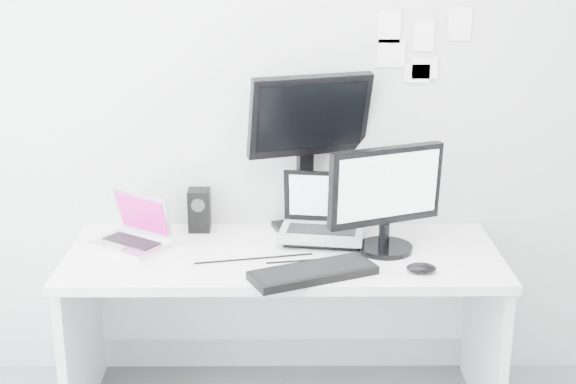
# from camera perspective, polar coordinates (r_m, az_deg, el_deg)

# --- Properties ---
(back_wall) EXTENTS (3.60, 0.00, 3.60)m
(back_wall) POSITION_cam_1_polar(r_m,az_deg,el_deg) (3.60, -0.36, 7.11)
(back_wall) COLOR #B7B9BB
(back_wall) RESTS_ON ground
(desk) EXTENTS (1.80, 0.70, 0.73)m
(desk) POSITION_cam_1_polar(r_m,az_deg,el_deg) (3.58, -0.33, -9.63)
(desk) COLOR silver
(desk) RESTS_ON ground
(macbook) EXTENTS (0.38, 0.36, 0.23)m
(macbook) POSITION_cam_1_polar(r_m,az_deg,el_deg) (3.52, -10.99, -1.98)
(macbook) COLOR silver
(macbook) RESTS_ON desk
(speaker) EXTENTS (0.12, 0.12, 0.19)m
(speaker) POSITION_cam_1_polar(r_m,az_deg,el_deg) (3.67, -6.16, -1.25)
(speaker) COLOR black
(speaker) RESTS_ON desk
(dell_laptop) EXTENTS (0.39, 0.33, 0.30)m
(dell_laptop) POSITION_cam_1_polar(r_m,az_deg,el_deg) (3.50, 2.35, -1.19)
(dell_laptop) COLOR #ABADB2
(dell_laptop) RESTS_ON desk
(rear_monitor) EXTENTS (0.57, 0.36, 0.73)m
(rear_monitor) POSITION_cam_1_polar(r_m,az_deg,el_deg) (3.58, 1.37, 2.86)
(rear_monitor) COLOR black
(rear_monitor) RESTS_ON desk
(samsung_monitor) EXTENTS (0.55, 0.41, 0.46)m
(samsung_monitor) POSITION_cam_1_polar(r_m,az_deg,el_deg) (3.40, 6.85, -0.42)
(samsung_monitor) COLOR black
(samsung_monitor) RESTS_ON desk
(keyboard) EXTENTS (0.52, 0.36, 0.03)m
(keyboard) POSITION_cam_1_polar(r_m,az_deg,el_deg) (3.19, 1.75, -5.61)
(keyboard) COLOR black
(keyboard) RESTS_ON desk
(mouse) EXTENTS (0.12, 0.09, 0.04)m
(mouse) POSITION_cam_1_polar(r_m,az_deg,el_deg) (3.27, 9.22, -5.22)
(mouse) COLOR black
(mouse) RESTS_ON desk
(wall_note_0) EXTENTS (0.10, 0.00, 0.14)m
(wall_note_0) POSITION_cam_1_polar(r_m,az_deg,el_deg) (3.58, 7.00, 11.31)
(wall_note_0) COLOR white
(wall_note_0) RESTS_ON back_wall
(wall_note_1) EXTENTS (0.09, 0.00, 0.13)m
(wall_note_1) POSITION_cam_1_polar(r_m,az_deg,el_deg) (3.61, 9.39, 10.61)
(wall_note_1) COLOR white
(wall_note_1) RESTS_ON back_wall
(wall_note_2) EXTENTS (0.10, 0.00, 0.14)m
(wall_note_2) POSITION_cam_1_polar(r_m,az_deg,el_deg) (3.63, 11.81, 11.32)
(wall_note_2) COLOR white
(wall_note_2) RESTS_ON back_wall
(wall_note_3) EXTENTS (0.11, 0.00, 0.08)m
(wall_note_3) POSITION_cam_1_polar(r_m,az_deg,el_deg) (3.62, 8.95, 8.11)
(wall_note_3) COLOR white
(wall_note_3) RESTS_ON back_wall
(wall_note_4) EXTENTS (0.11, 0.00, 0.09)m
(wall_note_4) POSITION_cam_1_polar(r_m,az_deg,el_deg) (3.63, 9.47, 8.44)
(wall_note_4) COLOR white
(wall_note_4) RESTS_ON back_wall
(wall_note_5) EXTENTS (0.12, 0.00, 0.12)m
(wall_note_5) POSITION_cam_1_polar(r_m,az_deg,el_deg) (3.59, 7.17, 9.51)
(wall_note_5) COLOR white
(wall_note_5) RESTS_ON back_wall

